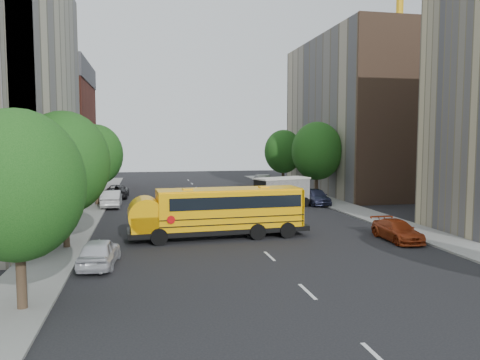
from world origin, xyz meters
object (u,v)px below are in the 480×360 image
object	(u,v)px
street_tree_5	(283,152)
parked_car_5	(264,181)
street_tree_1	(64,163)
parked_car_1	(112,199)
safari_truck	(278,192)
parked_car_3	(397,231)
tower_crane	(415,7)
street_tree_0	(17,185)
school_bus	(217,210)
street_tree_4	(317,151)
parked_car_2	(117,191)
parked_car_4	(316,196)
parked_car_0	(99,252)
street_tree_2	(96,155)

from	to	relation	value
street_tree_5	parked_car_5	xyz separation A→B (m)	(-2.20, 1.60, -3.90)
street_tree_1	parked_car_1	size ratio (longest dim) A/B	1.64
safari_truck	parked_car_3	bearing A→B (deg)	-97.52
tower_crane	safari_truck	bearing A→B (deg)	-143.02
street_tree_0	school_bus	world-z (taller)	street_tree_0
street_tree_4	street_tree_5	world-z (taller)	street_tree_4
street_tree_0	parked_car_3	distance (m)	21.80
street_tree_5	parked_car_2	bearing A→B (deg)	-163.05
parked_car_1	parked_car_3	bearing A→B (deg)	134.99
tower_crane	parked_car_4	bearing A→B (deg)	-139.62
school_bus	parked_car_4	distance (m)	17.60
parked_car_0	safari_truck	bearing A→B (deg)	-124.17
street_tree_2	parked_car_1	size ratio (longest dim) A/B	1.60
street_tree_2	safari_truck	xyz separation A→B (m)	(16.50, -4.64, -3.37)
parked_car_1	parked_car_2	bearing A→B (deg)	-90.67
parked_car_3	parked_car_1	bearing A→B (deg)	135.18
tower_crane	parked_car_3	distance (m)	46.60
street_tree_5	parked_car_4	world-z (taller)	street_tree_5
school_bus	safari_truck	size ratio (longest dim) A/B	1.71
street_tree_2	parked_car_3	size ratio (longest dim) A/B	1.76
street_tree_0	parked_car_4	distance (m)	32.19
street_tree_1	street_tree_5	xyz separation A→B (m)	(22.00, 30.00, -0.25)
parked_car_0	parked_car_5	bearing A→B (deg)	-111.27
safari_truck	parked_car_2	world-z (taller)	safari_truck
parked_car_2	parked_car_5	size ratio (longest dim) A/B	1.06
street_tree_0	parked_car_4	xyz separation A→B (m)	(20.60, 24.43, -3.85)
street_tree_5	parked_car_5	world-z (taller)	street_tree_5
tower_crane	street_tree_1	bearing A→B (deg)	-142.20
street_tree_5	parked_car_0	bearing A→B (deg)	-120.01
street_tree_4	street_tree_0	bearing A→B (deg)	-128.16
parked_car_0	parked_car_4	bearing A→B (deg)	-129.66
street_tree_5	street_tree_2	bearing A→B (deg)	-151.39
street_tree_4	parked_car_3	size ratio (longest dim) A/B	1.85
street_tree_0	street_tree_2	bearing A→B (deg)	90.00
safari_truck	parked_car_4	size ratio (longest dim) A/B	1.46
street_tree_5	street_tree_4	bearing A→B (deg)	-90.00
parked_car_5	parked_car_4	bearing A→B (deg)	-86.56
school_bus	parked_car_1	bearing A→B (deg)	112.92
street_tree_4	street_tree_5	distance (m)	12.01
tower_crane	street_tree_0	xyz separation A→B (m)	(-41.25, -42.00, -19.83)
street_tree_5	parked_car_4	bearing A→B (deg)	-95.14
parked_car_1	parked_car_4	xyz separation A→B (m)	(19.20, -2.15, 0.00)
parked_car_3	parked_car_4	xyz separation A→B (m)	(0.80, 16.24, 0.16)
parked_car_3	street_tree_4	bearing A→B (deg)	83.84
street_tree_1	street_tree_4	xyz separation A→B (m)	(22.00, 18.00, 0.12)
safari_truck	parked_car_0	xyz separation A→B (m)	(-14.30, -17.64, -0.74)
tower_crane	parked_car_3	xyz separation A→B (m)	(-21.45, -33.81, -23.84)
street_tree_4	parked_car_1	size ratio (longest dim) A/B	1.69
parked_car_4	street_tree_5	bearing A→B (deg)	86.35
street_tree_0	parked_car_3	bearing A→B (deg)	22.47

